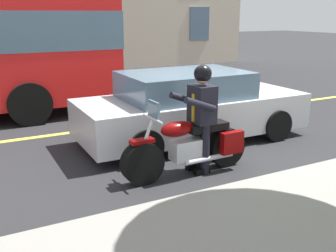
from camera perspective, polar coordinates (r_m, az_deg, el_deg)
name	(u,v)px	position (r m, az deg, el deg)	size (l,w,h in m)	color
ground_plane	(201,145)	(7.77, 4.85, -2.77)	(80.00, 80.00, 0.00)	#28282B
lane_center_stripe	(157,121)	(9.44, -1.61, 0.72)	(60.00, 0.16, 0.01)	#E5DB4C
motorcycle_main	(190,147)	(6.27, 3.27, -3.01)	(2.21, 0.62, 1.26)	black
rider_main	(201,110)	(6.21, 4.82, 2.38)	(0.63, 0.55, 1.74)	black
car_silver	(191,107)	(7.90, 3.31, 2.79)	(4.60, 1.92, 1.40)	silver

